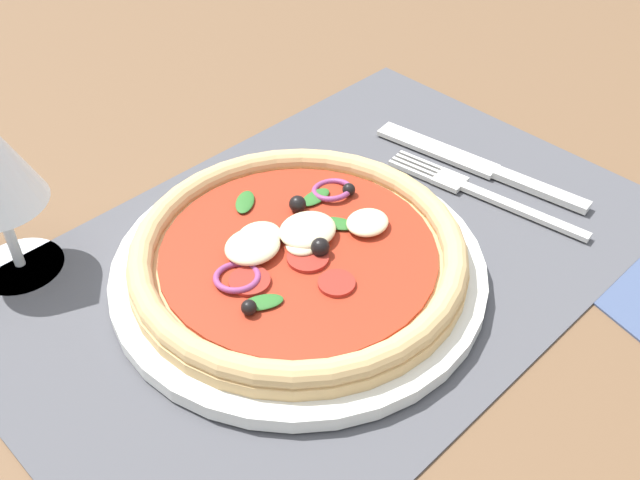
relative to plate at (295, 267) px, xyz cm
name	(u,v)px	position (x,y,z in cm)	size (l,w,h in cm)	color
ground_plane	(329,271)	(3.13, -0.46, -2.18)	(190.00, 140.00, 2.40)	brown
placemat	(329,257)	(3.13, -0.46, -0.78)	(50.87, 33.40, 0.40)	#4C4C51
plate	(295,267)	(0.00, 0.00, 0.00)	(27.38, 27.38, 1.16)	silver
pizza	(294,250)	(0.02, 0.02, 1.67)	(24.47, 24.47, 2.67)	tan
fork	(474,191)	(17.35, -3.54, -0.36)	(4.09, 18.03, 0.44)	silver
knife	(476,165)	(20.42, -1.46, -0.32)	(4.56, 20.03, 0.62)	silver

